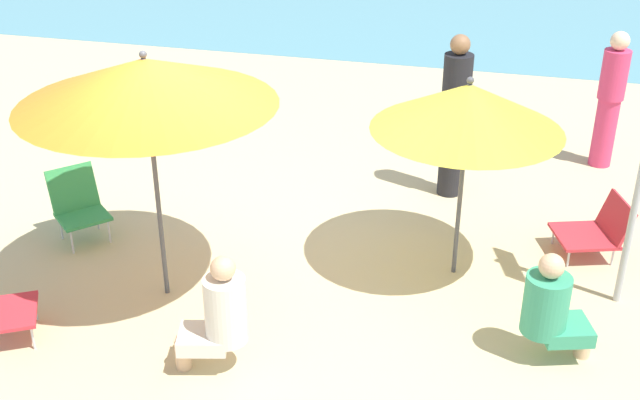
# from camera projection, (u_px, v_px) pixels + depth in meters

# --- Properties ---
(ground_plane) EXTENTS (40.00, 40.00, 0.00)m
(ground_plane) POSITION_uv_depth(u_px,v_px,m) (272.00, 275.00, 7.19)
(ground_plane) COLOR #CCB789
(umbrella_orange) EXTENTS (2.03, 2.03, 2.15)m
(umbrella_orange) POSITION_uv_depth(u_px,v_px,m) (146.00, 82.00, 6.08)
(umbrella_orange) COLOR #4C4C51
(umbrella_orange) RESTS_ON ground_plane
(umbrella_yellow) EXTENTS (1.61, 1.61, 1.84)m
(umbrella_yellow) POSITION_uv_depth(u_px,v_px,m) (468.00, 107.00, 6.53)
(umbrella_yellow) COLOR #4C4C51
(umbrella_yellow) RESTS_ON ground_plane
(beach_chair_a) EXTENTS (0.68, 0.67, 0.69)m
(beach_chair_a) POSITION_uv_depth(u_px,v_px,m) (78.00, 203.00, 7.66)
(beach_chair_a) COLOR #33934C
(beach_chair_a) RESTS_ON ground_plane
(beach_chair_b) EXTENTS (0.74, 0.69, 0.55)m
(beach_chair_b) POSITION_uv_depth(u_px,v_px,m) (597.00, 229.00, 7.41)
(beach_chair_b) COLOR red
(beach_chair_b) RESTS_ON ground_plane
(person_a) EXTENTS (0.55, 0.40, 0.97)m
(person_a) POSITION_uv_depth(u_px,v_px,m) (219.00, 314.00, 5.82)
(person_a) COLOR silver
(person_a) RESTS_ON ground_plane
(person_b) EXTENTS (0.29, 0.29, 1.57)m
(person_b) POSITION_uv_depth(u_px,v_px,m) (610.00, 99.00, 8.98)
(person_b) COLOR #DB3866
(person_b) RESTS_ON ground_plane
(person_c) EXTENTS (0.56, 0.44, 0.91)m
(person_c) POSITION_uv_depth(u_px,v_px,m) (552.00, 308.00, 5.95)
(person_c) COLOR #389970
(person_c) RESTS_ON ground_plane
(person_d) EXTENTS (0.30, 0.30, 1.74)m
(person_d) POSITION_uv_depth(u_px,v_px,m) (454.00, 116.00, 8.27)
(person_d) COLOR black
(person_d) RESTS_ON ground_plane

